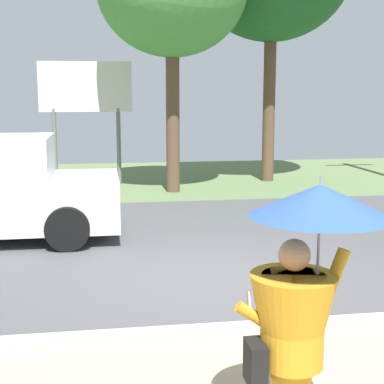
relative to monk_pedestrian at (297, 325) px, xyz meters
name	(u,v)px	position (x,y,z in m)	size (l,w,h in m)	color
ground_plane	(183,233)	(0.23, 7.30, -1.14)	(40.00, 22.00, 0.20)	#4C4C4F
monk_pedestrian	(297,325)	(0.00, 0.00, 0.00)	(1.06, 0.97, 2.13)	orange
roadside_billboard	(86,96)	(-1.71, 13.26, 1.46)	(2.60, 0.12, 3.50)	slate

